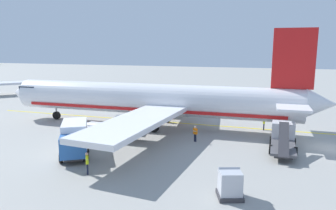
# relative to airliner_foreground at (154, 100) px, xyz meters

# --- Properties ---
(airliner_foreground) EXTENTS (34.69, 41.64, 11.90)m
(airliner_foreground) POSITION_rel_airliner_foreground_xyz_m (0.00, 0.00, 0.00)
(airliner_foreground) COLOR white
(airliner_foreground) RESTS_ON ground
(service_truck_fuel) EXTENTS (7.05, 2.58, 2.73)m
(service_truck_fuel) POSITION_rel_airliner_foreground_xyz_m (-4.50, -15.13, -2.23)
(service_truck_fuel) COLOR silver
(service_truck_fuel) RESTS_ON ground
(service_truck_baggage) EXTENTS (6.11, 4.84, 2.98)m
(service_truck_baggage) POSITION_rel_airliner_foreground_xyz_m (-12.23, 3.37, -1.77)
(service_truck_baggage) COLOR #2659A5
(service_truck_baggage) RESTS_ON ground
(cargo_container_near) EXTENTS (2.05, 2.05, 1.99)m
(cargo_container_near) POSITION_rel_airliner_foreground_xyz_m (-16.49, -11.33, -2.45)
(cargo_container_near) COLOR #333338
(cargo_container_near) RESTS_ON ground
(cargo_container_far) EXTENTS (1.90, 1.90, 1.92)m
(cargo_container_far) POSITION_rel_airliner_foreground_xyz_m (-7.27, 4.30, -2.49)
(cargo_container_far) COLOR #333338
(cargo_container_far) RESTS_ON ground
(crew_marshaller) EXTENTS (0.55, 0.43, 1.79)m
(crew_marshaller) POSITION_rel_airliner_foreground_xyz_m (-15.87, -0.13, -2.33)
(crew_marshaller) COLOR #191E33
(crew_marshaller) RESTS_ON ground
(crew_loader_left) EXTENTS (0.63, 0.25, 1.66)m
(crew_loader_left) POSITION_rel_airliner_foreground_xyz_m (2.33, -13.24, -2.41)
(crew_loader_left) COLOR #191E33
(crew_loader_left) RESTS_ON ground
(crew_loader_right) EXTENTS (0.43, 0.56, 1.68)m
(crew_loader_right) POSITION_rel_airliner_foreground_xyz_m (-4.79, -6.37, -2.40)
(crew_loader_right) COLOR #191E33
(crew_loader_right) RESTS_ON ground
(apron_guide_line) EXTENTS (0.30, 60.00, 0.01)m
(apron_guide_line) POSITION_rel_airliner_foreground_xyz_m (2.73, -4.43, -3.39)
(apron_guide_line) COLOR yellow
(apron_guide_line) RESTS_ON ground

